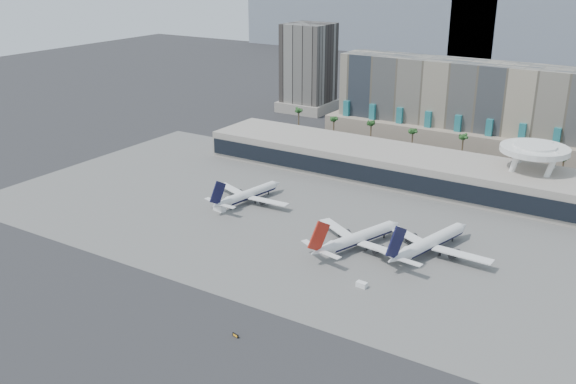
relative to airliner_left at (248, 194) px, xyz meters
The scene contains 13 objects.
ground 64.82m from the airliner_left, 56.26° to the right, with size 900.00×900.00×0.00m, color #232326.
apron_pad 36.12m from the airliner_left, ahead, with size 260.00×130.00×0.06m, color #5B5B59.
hotel 129.75m from the airliner_left, 69.14° to the left, with size 140.00×30.00×42.00m.
office_tower 158.86m from the airliner_left, 112.00° to the left, with size 30.00×30.00×52.00m.
terminal 66.63m from the airliner_left, 57.30° to the left, with size 170.00×32.50×14.50m.
saucer_structure 111.21m from the airliner_left, 34.35° to the left, with size 26.00×26.00×21.89m.
palm_row 101.04m from the airliner_left, 64.77° to the left, with size 157.80×2.80×13.10m.
airliner_left is the anchor object (origin of this frame).
airliner_centre 56.22m from the airliner_left, 15.02° to the right, with size 38.28×39.56×14.22m.
airliner_right 75.79m from the airliner_left, ahead, with size 41.01×42.55×15.00m.
service_vehicle_a 13.99m from the airliner_left, 106.16° to the right, with size 4.84×2.37×2.37m, color white.
service_vehicle_b 76.91m from the airliner_left, 29.45° to the right, with size 3.11×1.78×1.60m, color white.
taxiway_sign 93.38m from the airliner_left, 56.61° to the right, with size 2.06×0.71×0.93m.
Camera 1 is at (100.18, -134.28, 90.63)m, focal length 40.00 mm.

